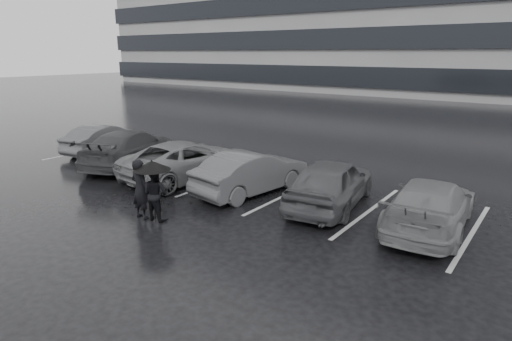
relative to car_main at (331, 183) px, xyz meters
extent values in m
plane|color=black|center=(-2.26, -2.26, -0.75)|extent=(160.00, 160.00, 0.00)
cube|color=black|center=(-24.26, 45.74, 1.25)|extent=(60.60, 25.60, 2.20)
cube|color=black|center=(-24.26, 45.74, 5.25)|extent=(60.60, 25.60, 2.20)
cube|color=black|center=(-24.26, 45.74, 9.25)|extent=(60.60, 25.60, 2.20)
imported|color=black|center=(0.00, 0.00, 0.00)|extent=(2.46, 4.65, 1.51)
imported|color=#2C2C2E|center=(-2.75, -0.37, -0.05)|extent=(2.10, 4.48, 1.42)
imported|color=#4B4B4E|center=(-5.73, -0.44, -0.05)|extent=(2.67, 5.24, 1.42)
imported|color=black|center=(-8.94, -0.46, -0.01)|extent=(3.71, 5.55, 1.49)
imported|color=#2C2C2E|center=(-11.86, 0.28, -0.09)|extent=(2.11, 4.25, 1.34)
imported|color=#4B4B4E|center=(2.91, 0.00, -0.08)|extent=(2.28, 4.79, 1.35)
imported|color=black|center=(-3.88, -4.06, 0.11)|extent=(0.63, 0.42, 1.72)
imported|color=black|center=(-3.46, -3.89, 0.01)|extent=(0.79, 0.64, 1.53)
cylinder|color=black|center=(-3.52, -3.89, -0.01)|extent=(0.02, 0.02, 1.48)
cone|color=black|center=(-3.52, -3.89, 0.82)|extent=(1.02, 1.02, 0.26)
sphere|color=black|center=(-3.52, -3.89, 0.95)|extent=(0.05, 0.05, 0.05)
cube|color=#B2B2B5|center=(-12.86, 0.24, -0.75)|extent=(0.12, 5.00, 0.00)
cube|color=#B2B2B5|center=(-10.06, 0.24, -0.75)|extent=(0.12, 5.00, 0.00)
cube|color=#B2B2B5|center=(-7.26, 0.24, -0.75)|extent=(0.12, 5.00, 0.00)
cube|color=#B2B2B5|center=(-4.46, 0.24, -0.75)|extent=(0.12, 5.00, 0.00)
cube|color=#B2B2B5|center=(-1.66, 0.24, -0.75)|extent=(0.12, 5.00, 0.00)
cube|color=#B2B2B5|center=(1.14, 0.24, -0.75)|extent=(0.12, 5.00, 0.00)
cube|color=#B2B2B5|center=(3.94, 0.24, -0.75)|extent=(0.12, 5.00, 0.00)
camera|label=1|loc=(5.50, -11.34, 3.81)|focal=30.00mm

